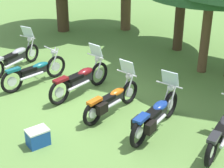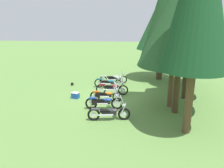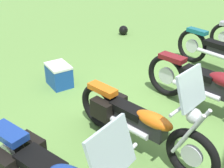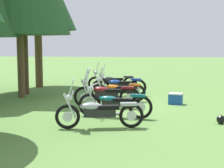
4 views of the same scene
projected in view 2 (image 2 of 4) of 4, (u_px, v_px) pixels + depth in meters
The scene contains 13 objects.
ground_plane at pixel (109, 97), 15.63m from camera, with size 80.00×80.00×0.00m, color #608C42.
motorcycle_0 at pixel (114, 78), 18.85m from camera, with size 0.72×2.34×1.34m.
motorcycle_1 at pixel (109, 83), 17.59m from camera, with size 0.71×2.29×1.01m.
motorcycle_2 at pixel (112, 88), 16.09m from camera, with size 0.64×2.35×1.38m.
motorcycle_3 at pixel (106, 95), 14.78m from camera, with size 0.66×2.16×1.35m.
motorcycle_4 at pixel (104, 102), 13.48m from camera, with size 0.72×2.29×1.38m.
motorcycle_5 at pixel (110, 112), 11.99m from camera, with size 0.64×2.31×1.35m.
pine_tree_0 at pixel (162, 21), 19.03m from camera, with size 4.24×4.24×7.55m.
pine_tree_1 at pixel (192, 9), 16.72m from camera, with size 3.82×3.82×9.04m.
pine_tree_2 at pixel (191, 27), 14.17m from camera, with size 3.67×3.67×7.12m.
pine_tree_4 at pixel (183, 15), 11.62m from camera, with size 4.58×4.58×8.11m.
picnic_cooler at pixel (75, 95), 15.43m from camera, with size 0.48×0.57×0.41m.
dropped_helmet at pixel (72, 84), 18.42m from camera, with size 0.25×0.25×0.25m, color black.
Camera 2 is at (14.68, 1.44, 5.27)m, focal length 35.96 mm.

